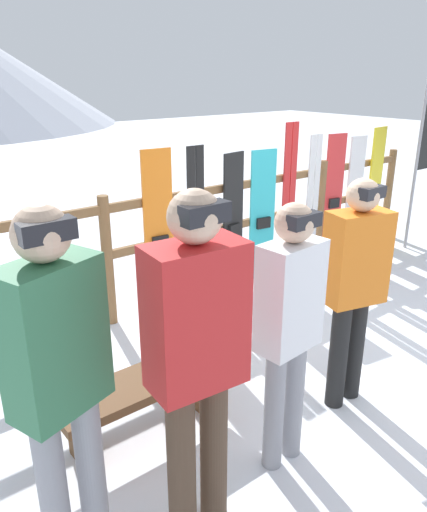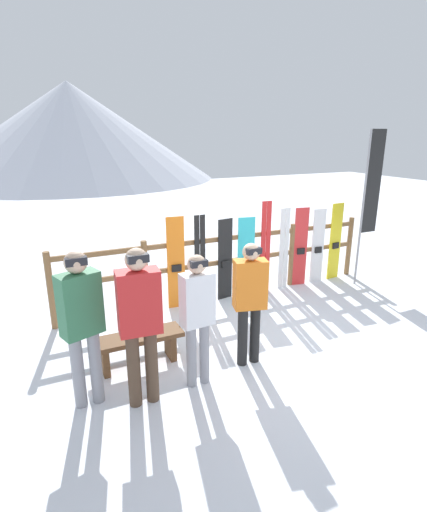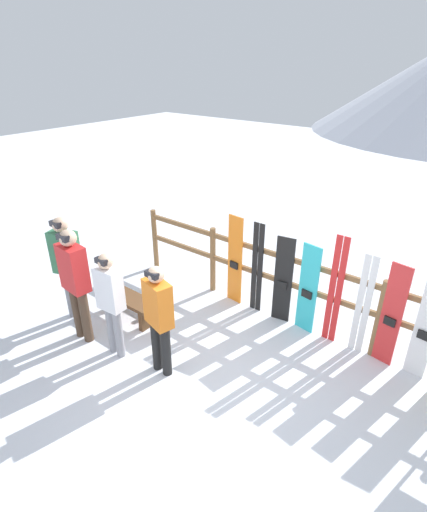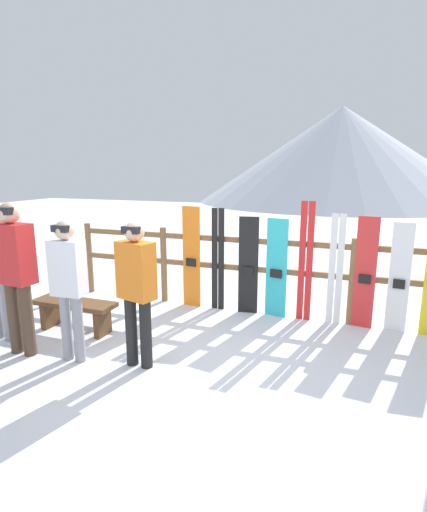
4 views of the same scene
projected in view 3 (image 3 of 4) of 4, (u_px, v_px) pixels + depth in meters
The scene contains 15 objects.
ground_plane at pixel (210, 386), 5.22m from camera, with size 40.00×40.00×0.00m, color white.
fence at pixel (286, 279), 6.25m from camera, with size 5.92×0.10×1.22m.
bench at pixel (128, 302), 6.45m from camera, with size 1.15×0.36×0.42m.
person_red at pixel (75, 278), 5.66m from camera, with size 0.46×0.28×1.79m.
person_orange at pixel (159, 313), 5.06m from camera, with size 0.45×0.32×1.61m.
person_white at pixel (110, 298), 5.38m from camera, with size 0.38×0.23×1.61m.
person_plaid_green at pixel (67, 261), 6.13m from camera, with size 0.47×0.35×1.76m.
snowboard_orange at pixel (235, 261), 6.70m from camera, with size 0.30×0.08×1.59m.
ski_pair_black at pixel (257, 268), 6.46m from camera, with size 0.20×0.02×1.57m.
snowboard_black_stripe at pixel (283, 281), 6.22m from camera, with size 0.29×0.09×1.47m.
snowboard_cyan at pixel (308, 290), 5.99m from camera, with size 0.31×0.09×1.46m.
ski_pair_red at pixel (335, 291), 5.71m from camera, with size 0.20×0.02×1.71m.
ski_pair_white at pixel (363, 305), 5.52m from camera, with size 0.19×0.02×1.55m.
snowboard_red at pixel (391, 316), 5.32m from camera, with size 0.28×0.09×1.54m.
snowboard_white at pixel (425, 330), 5.10m from camera, with size 0.26×0.08×1.48m.
Camera 3 is at (2.42, -3.05, 3.88)m, focal length 28.00 mm.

